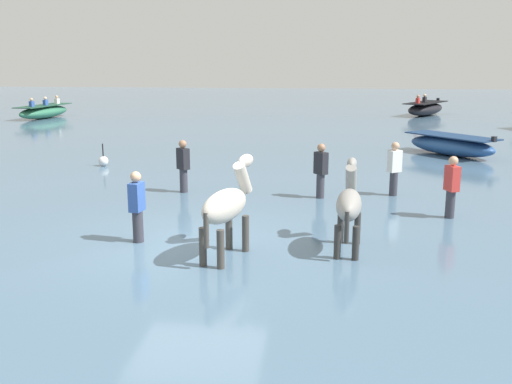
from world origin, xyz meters
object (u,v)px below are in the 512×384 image
horse_lead_pinto (227,208)px  person_onlooker_left (394,172)px  boat_near_port (451,145)px  person_onlooker_right (183,170)px  channel_buoy (103,161)px  horse_trailing_grey (349,206)px  person_wading_close (321,174)px  person_spectator_far (137,212)px  boat_mid_outer (425,109)px  boat_far_inshore (44,112)px  person_wading_mid (451,191)px

horse_lead_pinto → person_onlooker_left: (3.42, 5.06, -0.30)m
horse_lead_pinto → boat_near_port: 13.13m
person_onlooker_right → channel_buoy: size_ratio=2.27×
horse_trailing_grey → person_wading_close: bearing=97.3°
horse_lead_pinto → channel_buoy: (-5.29, 8.21, -0.73)m
person_onlooker_right → person_spectator_far: bearing=-88.6°
horse_lead_pinto → channel_buoy: horse_lead_pinto is taller
person_onlooker_right → person_wading_close: 3.50m
horse_lead_pinto → boat_mid_outer: (7.69, 26.23, -0.50)m
person_onlooker_right → channel_buoy: person_onlooker_right is taller
boat_near_port → horse_lead_pinto: bearing=-118.0°
person_onlooker_left → channel_buoy: (-8.71, 3.15, -0.43)m
boat_mid_outer → person_onlooker_right: size_ratio=2.49×
boat_far_inshore → channel_buoy: size_ratio=5.76×
horse_trailing_grey → person_onlooker_right: size_ratio=1.13×
person_onlooker_left → person_wading_mid: same height
horse_lead_pinto → person_wading_mid: (4.39, 3.05, -0.30)m
horse_lead_pinto → horse_trailing_grey: (2.10, 0.62, -0.08)m
boat_far_inshore → person_onlooker_right: person_onlooker_right is taller
person_onlooker_left → channel_buoy: person_onlooker_left is taller
channel_buoy → boat_mid_outer: bearing=54.2°
person_wading_close → channel_buoy: (-6.89, 3.62, -0.43)m
boat_mid_outer → person_wading_close: 22.48m
horse_trailing_grey → horse_lead_pinto: bearing=-163.6°
horse_lead_pinto → person_spectator_far: size_ratio=1.21×
boat_near_port → boat_far_inshore: boat_far_inshore is taller
boat_near_port → person_spectator_far: 13.52m
horse_lead_pinto → person_wading_mid: horse_lead_pinto is taller
person_wading_close → boat_far_inshore: bearing=131.4°
boat_mid_outer → person_wading_mid: 23.42m
person_spectator_far → channel_buoy: 8.33m
horse_lead_pinto → person_spectator_far: (-1.80, 0.66, -0.30)m
person_onlooker_left → person_wading_mid: bearing=-64.3°
horse_trailing_grey → boat_near_port: 11.70m
person_wading_mid → channel_buoy: 10.98m
horse_lead_pinto → person_wading_mid: 5.35m
person_wading_mid → channel_buoy: (-9.68, 5.16, -0.43)m
boat_near_port → person_onlooker_left: (-2.75, -6.52, 0.24)m
person_spectator_far → person_onlooker_left: (5.21, 4.40, 0.00)m
boat_near_port → person_spectator_far: bearing=-126.1°
person_onlooker_left → person_wading_close: same height
boat_far_inshore → person_wading_close: (15.59, -17.65, 0.22)m
horse_lead_pinto → boat_near_port: size_ratio=0.59×
boat_far_inshore → person_wading_close: size_ratio=2.54×
horse_trailing_grey → boat_near_port: bearing=69.7°
horse_trailing_grey → boat_mid_outer: size_ratio=0.45×
horse_trailing_grey → person_spectator_far: 3.91m
person_onlooker_right → person_wading_mid: same height
person_spectator_far → person_wading_mid: bearing=21.1°
boat_far_inshore → horse_lead_pinto: bearing=-57.8°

